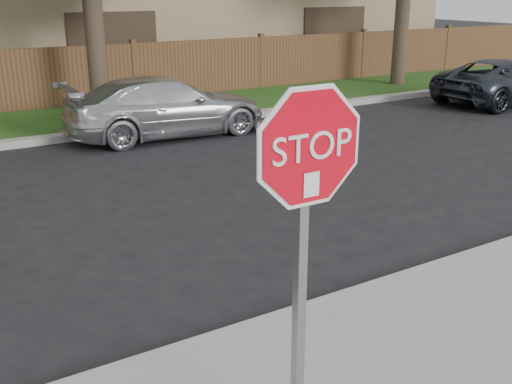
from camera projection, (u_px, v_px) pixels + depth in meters
ground at (166, 356)px, 5.18m from camera, size 90.00×90.00×0.00m
far_curb at (1, 145)px, 11.74m from camera, size 70.00×0.30×0.15m
stop_sign at (306, 199)px, 3.56m from camera, size 1.01×0.13×2.55m
sedan_right at (167, 107)px, 12.61m from camera, size 4.36×1.91×1.25m
sedan_far_right at (505, 81)px, 16.23m from camera, size 4.32×2.14×1.18m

